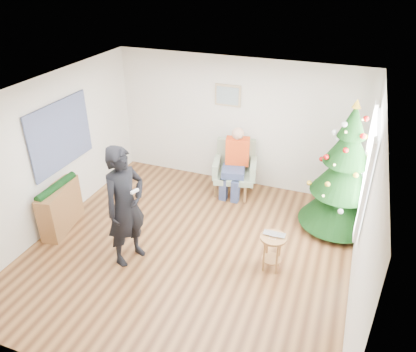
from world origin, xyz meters
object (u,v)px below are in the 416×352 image
at_px(stool, 272,252).
at_px(standing_man, 125,206).
at_px(christmas_tree, 344,174).
at_px(console, 60,208).
at_px(armchair, 235,174).

bearing_deg(stool, standing_man, -165.72).
relative_size(christmas_tree, stool, 3.95).
relative_size(standing_man, console, 1.93).
distance_m(christmas_tree, stool, 1.83).
height_order(armchair, standing_man, standing_man).
bearing_deg(stool, console, -176.08).
relative_size(stool, standing_man, 0.31).
height_order(stool, armchair, armchair).
height_order(stool, standing_man, standing_man).
bearing_deg(christmas_tree, stool, -119.17).
distance_m(christmas_tree, console, 4.84).
distance_m(stool, console, 3.68).
bearing_deg(armchair, christmas_tree, -27.75).
bearing_deg(stool, christmas_tree, 60.83).
relative_size(armchair, console, 1.04).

